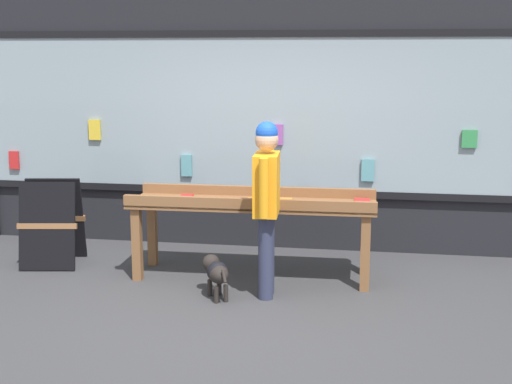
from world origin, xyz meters
TOP-DOWN VIEW (x-y plane):
  - ground_plane at (0.00, 0.00)m, footprint 40.00×40.00m
  - shopfront_facade at (-0.07, 2.39)m, footprint 8.77×0.29m
  - display_table_main at (-0.00, 1.14)m, footprint 2.49×0.75m
  - person_browsing at (0.23, 0.58)m, footprint 0.25×0.66m
  - small_dog at (-0.23, 0.45)m, footprint 0.36×0.49m
  - sandwich_board_sign at (-2.22, 1.23)m, footprint 0.69×0.67m

SIDE VIEW (x-z plane):
  - ground_plane at x=0.00m, z-range 0.00..0.00m
  - small_dog at x=-0.23m, z-range 0.07..0.44m
  - sandwich_board_sign at x=-2.22m, z-range 0.01..0.93m
  - display_table_main at x=0.00m, z-range 0.27..1.16m
  - person_browsing at x=0.23m, z-range 0.14..1.79m
  - shopfront_facade at x=-0.07m, z-range -0.02..3.44m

